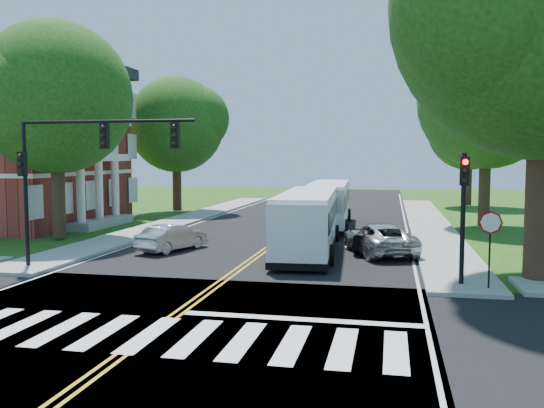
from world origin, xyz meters
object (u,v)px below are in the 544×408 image
(signal_nw, at_px, (78,158))
(suv, at_px, (379,239))
(signal_ne, at_px, (464,201))
(bus_lead, at_px, (308,220))
(dark_sedan, at_px, (382,237))
(bus_follow, at_px, (329,204))
(hatchback, at_px, (172,237))

(signal_nw, distance_m, suv, 13.38)
(signal_ne, distance_m, bus_lead, 8.93)
(suv, distance_m, dark_sedan, 1.02)
(suv, height_order, dark_sedan, suv)
(bus_lead, xyz_separation_m, bus_follow, (-0.10, 9.74, 0.00))
(signal_nw, height_order, dark_sedan, signal_nw)
(bus_lead, relative_size, bus_follow, 1.00)
(bus_lead, bearing_deg, signal_ne, 130.49)
(hatchback, height_order, suv, suv)
(bus_follow, xyz_separation_m, hatchback, (-6.20, -10.75, -0.85))
(bus_follow, xyz_separation_m, dark_sedan, (3.45, -8.73, -0.82))
(suv, bearing_deg, hatchback, -14.30)
(bus_follow, distance_m, dark_sedan, 9.42)
(signal_ne, xyz_separation_m, bus_lead, (-6.12, 6.34, -1.48))
(bus_follow, bearing_deg, signal_ne, 108.35)
(bus_follow, bearing_deg, signal_nw, 61.24)
(signal_nw, bearing_deg, suv, 29.59)
(bus_lead, distance_m, bus_follow, 9.74)
(bus_lead, bearing_deg, bus_follow, -92.88)
(bus_lead, bearing_deg, signal_nw, 35.19)
(signal_ne, bearing_deg, suv, 114.36)
(bus_follow, xyz_separation_m, suv, (3.35, -9.74, -0.78))
(signal_nw, height_order, signal_ne, signal_nw)
(bus_lead, bearing_deg, hatchback, 5.61)
(hatchback, relative_size, suv, 0.77)
(bus_lead, height_order, bus_follow, bus_follow)
(signal_nw, xyz_separation_m, bus_lead, (7.94, 6.35, -2.89))
(hatchback, bearing_deg, signal_nw, 91.55)
(signal_nw, relative_size, bus_follow, 0.65)
(bus_follow, relative_size, dark_sedan, 2.42)
(dark_sedan, bearing_deg, signal_ne, 126.71)
(bus_follow, distance_m, hatchback, 12.44)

